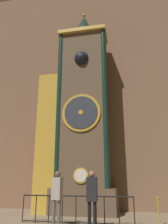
# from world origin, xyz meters

# --- Properties ---
(cathedral_back_wall) EXTENTS (24.00, 0.32, 14.20)m
(cathedral_back_wall) POSITION_xyz_m (-0.09, 6.52, 7.09)
(cathedral_back_wall) COLOR #846047
(cathedral_back_wall) RESTS_ON ground_plane
(clock_tower) EXTENTS (3.89, 1.83, 11.05)m
(clock_tower) POSITION_xyz_m (0.08, 5.26, 4.65)
(clock_tower) COLOR brown
(clock_tower) RESTS_ON ground_plane
(railing_fence) EXTENTS (4.16, 0.05, 0.97)m
(railing_fence) POSITION_xyz_m (0.60, 2.95, 0.54)
(railing_fence) COLOR black
(railing_fence) RESTS_ON ground_plane
(visitor_near) EXTENTS (0.38, 0.30, 1.81)m
(visitor_near) POSITION_xyz_m (0.09, 2.24, 1.10)
(visitor_near) COLOR #58554F
(visitor_near) RESTS_ON ground_plane
(visitor_far) EXTENTS (0.35, 0.23, 1.81)m
(visitor_far) POSITION_xyz_m (1.35, 2.00, 1.09)
(visitor_far) COLOR black
(visitor_far) RESTS_ON ground_plane
(stanchion_post) EXTENTS (0.28, 0.28, 0.96)m
(stanchion_post) POSITION_xyz_m (3.48, 3.13, 0.31)
(stanchion_post) COLOR #B28E33
(stanchion_post) RESTS_ON ground_plane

